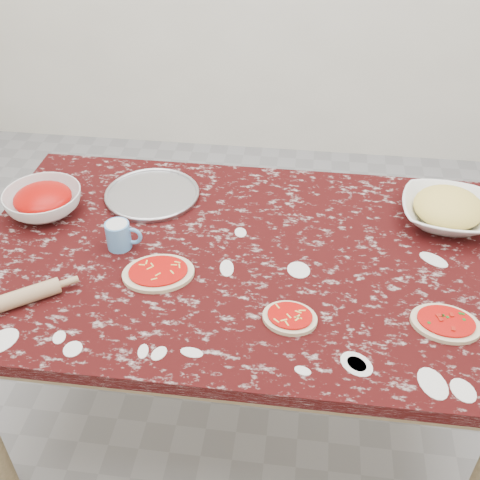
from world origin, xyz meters
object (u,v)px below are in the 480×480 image
Objects in this scene: cheese_bowl at (447,212)px; rolling_pin at (17,298)px; sauce_bowl at (44,202)px; worktable at (240,274)px; pizza_tray at (152,195)px; flour_mug at (119,235)px.

cheese_bowl is 1.28× the size of rolling_pin.
sauce_bowl is at bearing -175.04° from cheese_bowl.
worktable is 0.64m from rolling_pin.
cheese_bowl reaches higher than pizza_tray.
cheese_bowl is at bearing -1.20° from pizza_tray.
pizza_tray is 1.08× the size of cheese_bowl.
cheese_bowl is (0.63, 0.24, 0.12)m from worktable.
worktable is 0.44m from pizza_tray.
cheese_bowl is at bearing 4.96° from sauce_bowl.
flour_mug is at bearing -26.22° from sauce_bowl.
worktable is 0.69m from cheese_bowl.
flour_mug is 0.49× the size of rolling_pin.
cheese_bowl is 1.02m from flour_mug.
worktable is at bearing 2.39° from flour_mug.
sauce_bowl is 2.26× the size of flour_mug.
sauce_bowl is (-0.32, -0.13, 0.03)m from pizza_tray.
sauce_bowl is 1.29m from cheese_bowl.
worktable is 0.68m from sauce_bowl.
pizza_tray is 0.35m from sauce_bowl.
pizza_tray is 0.28m from flour_mug.
cheese_bowl is 1.31m from rolling_pin.
worktable is 6.46× the size of sauce_bowl.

